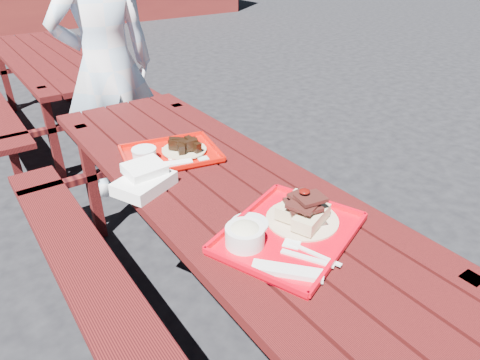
{
  "coord_description": "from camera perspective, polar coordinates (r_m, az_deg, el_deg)",
  "views": [
    {
      "loc": [
        -0.86,
        -1.36,
        1.66
      ],
      "look_at": [
        0.0,
        -0.15,
        0.82
      ],
      "focal_mm": 32.0,
      "sensor_mm": 36.0,
      "label": 1
    }
  ],
  "objects": [
    {
      "name": "person",
      "position": [
        3.05,
        -17.32,
        14.16
      ],
      "size": [
        0.69,
        0.47,
        1.84
      ],
      "primitive_type": "imported",
      "rotation": [
        0.0,
        0.0,
        3.09
      ],
      "color": "#C2E3FF",
      "rests_on": "ground"
    },
    {
      "name": "picnic_table_far",
      "position": [
        4.38,
        -23.49,
        12.61
      ],
      "size": [
        1.41,
        2.4,
        0.75
      ],
      "color": "#480F0D",
      "rests_on": "ground"
    },
    {
      "name": "near_tray",
      "position": [
        1.5,
        5.85,
        -6.11
      ],
      "size": [
        0.6,
        0.54,
        0.16
      ],
      "color": "red",
      "rests_on": "picnic_table_near"
    },
    {
      "name": "white_cloth",
      "position": [
        1.81,
        -12.63,
        0.09
      ],
      "size": [
        0.28,
        0.25,
        0.09
      ],
      "color": "white",
      "rests_on": "picnic_table_near"
    },
    {
      "name": "far_tray",
      "position": [
        2.05,
        -9.4,
        3.56
      ],
      "size": [
        0.5,
        0.42,
        0.07
      ],
      "color": "#BB0C04",
      "rests_on": "picnic_table_near"
    },
    {
      "name": "picnic_table_near",
      "position": [
        1.94,
        -2.57,
        -4.9
      ],
      "size": [
        1.41,
        2.4,
        0.75
      ],
      "color": "#480F0D",
      "rests_on": "ground"
    },
    {
      "name": "ground",
      "position": [
        2.31,
        -2.25,
        -16.47
      ],
      "size": [
        60.0,
        60.0,
        0.0
      ],
      "primitive_type": "plane",
      "color": "black",
      "rests_on": "ground"
    }
  ]
}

